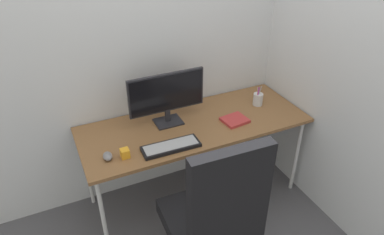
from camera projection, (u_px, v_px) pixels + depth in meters
name	position (u px, v px, depth m)	size (l,w,h in m)	color
ground_plane	(194.00, 194.00, 3.01)	(8.00, 8.00, 0.00)	#4C4C51
wall_back	(174.00, 18.00, 2.54)	(3.31, 0.04, 2.80)	silver
wall_side_right	(327.00, 25.00, 2.40)	(0.04, 2.28, 2.80)	silver
desk	(195.00, 128.00, 2.65)	(1.68, 0.65, 0.71)	brown
office_chair	(215.00, 217.00, 2.06)	(0.58, 0.60, 1.15)	black
monitor	(167.00, 95.00, 2.53)	(0.56, 0.16, 0.39)	black
keyboard	(171.00, 147.00, 2.37)	(0.39, 0.15, 0.03)	black
mouse	(108.00, 156.00, 2.26)	(0.06, 0.09, 0.04)	slate
pen_holder	(258.00, 99.00, 2.84)	(0.08, 0.08, 0.17)	silver
notebook	(235.00, 120.00, 2.65)	(0.18, 0.16, 0.02)	#B23333
desk_clamp_accessory	(125.00, 153.00, 2.28)	(0.05, 0.05, 0.06)	orange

